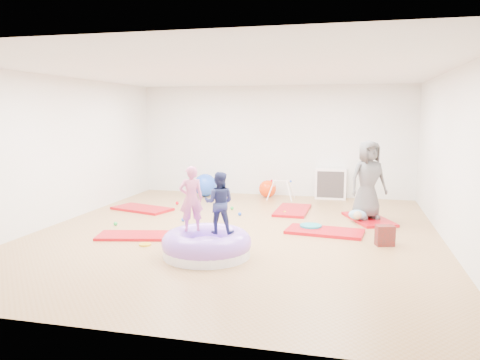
# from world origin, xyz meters

# --- Properties ---
(room) EXTENTS (7.01, 8.01, 2.81)m
(room) POSITION_xyz_m (0.00, 0.00, 1.40)
(room) COLOR #A37E50
(room) RESTS_ON ground
(gym_mat_front_left) EXTENTS (1.27, 0.83, 0.05)m
(gym_mat_front_left) POSITION_xyz_m (-1.65, -0.73, 0.02)
(gym_mat_front_left) COLOR #AC0200
(gym_mat_front_left) RESTS_ON ground
(gym_mat_mid_left) EXTENTS (1.44, 1.01, 0.05)m
(gym_mat_mid_left) POSITION_xyz_m (-2.48, 1.41, 0.03)
(gym_mat_mid_left) COLOR #AC0200
(gym_mat_mid_left) RESTS_ON ground
(gym_mat_center_back) EXTENTS (0.70, 1.34, 0.06)m
(gym_mat_center_back) POSITION_xyz_m (0.75, 2.02, 0.03)
(gym_mat_center_back) COLOR #AC0200
(gym_mat_center_back) RESTS_ON ground
(gym_mat_right) EXTENTS (1.40, 0.82, 0.06)m
(gym_mat_right) POSITION_xyz_m (1.54, 0.32, 0.03)
(gym_mat_right) COLOR #AC0200
(gym_mat_right) RESTS_ON ground
(gym_mat_rear_right) EXTENTS (1.09, 1.44, 0.05)m
(gym_mat_rear_right) POSITION_xyz_m (2.33, 1.51, 0.03)
(gym_mat_rear_right) COLOR #AC0200
(gym_mat_rear_right) RESTS_ON ground
(inflatable_cushion) EXTENTS (1.33, 1.33, 0.42)m
(inflatable_cushion) POSITION_xyz_m (-0.08, -1.46, 0.16)
(inflatable_cushion) COLOR white
(inflatable_cushion) RESTS_ON ground
(child_pink) EXTENTS (0.43, 0.37, 0.99)m
(child_pink) POSITION_xyz_m (-0.36, -1.33, 0.88)
(child_pink) COLOR pink
(child_pink) RESTS_ON inflatable_cushion
(child_navy) EXTENTS (0.48, 0.39, 0.92)m
(child_navy) POSITION_xyz_m (0.09, -1.37, 0.84)
(child_navy) COLOR navy
(child_navy) RESTS_ON inflatable_cushion
(adult_caregiver) EXTENTS (0.89, 0.78, 1.53)m
(adult_caregiver) POSITION_xyz_m (2.29, 1.49, 0.82)
(adult_caregiver) COLOR #4F4F50
(adult_caregiver) RESTS_ON gym_mat_rear_right
(infant) EXTENTS (0.34, 0.35, 0.20)m
(infant) POSITION_xyz_m (2.11, 1.26, 0.16)
(infant) COLOR #7FB0D0
(infant) RESTS_ON gym_mat_rear_right
(ball_pit_balls) EXTENTS (4.85, 2.81, 0.08)m
(ball_pit_balls) POSITION_xyz_m (-0.06, 1.00, 0.04)
(ball_pit_balls) COLOR #F00014
(ball_pit_balls) RESTS_ON ground
(exercise_ball_blue) EXTENTS (0.58, 0.58, 0.58)m
(exercise_ball_blue) POSITION_xyz_m (-1.65, 3.35, 0.29)
(exercise_ball_blue) COLOR blue
(exercise_ball_blue) RESTS_ON ground
(exercise_ball_orange) EXTENTS (0.44, 0.44, 0.44)m
(exercise_ball_orange) POSITION_xyz_m (-0.08, 3.60, 0.22)
(exercise_ball_orange) COLOR #FF3D09
(exercise_ball_orange) RESTS_ON ground
(infant_play_gym) EXTENTS (0.63, 0.60, 0.48)m
(infant_play_gym) POSITION_xyz_m (0.30, 3.32, 0.32)
(infant_play_gym) COLOR white
(infant_play_gym) RESTS_ON ground
(cube_shelf) EXTENTS (0.75, 0.37, 0.75)m
(cube_shelf) POSITION_xyz_m (1.47, 3.79, 0.38)
(cube_shelf) COLOR white
(cube_shelf) RESTS_ON ground
(balance_disc) EXTENTS (0.40, 0.40, 0.09)m
(balance_disc) POSITION_xyz_m (1.28, 0.51, 0.04)
(balance_disc) COLOR teal
(balance_disc) RESTS_ON ground
(backpack) EXTENTS (0.32, 0.25, 0.33)m
(backpack) POSITION_xyz_m (2.52, -0.27, 0.16)
(backpack) COLOR maroon
(backpack) RESTS_ON ground
(yellow_toy) EXTENTS (0.19, 0.19, 0.03)m
(yellow_toy) POSITION_xyz_m (-1.22, -1.16, 0.01)
(yellow_toy) COLOR gold
(yellow_toy) RESTS_ON ground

